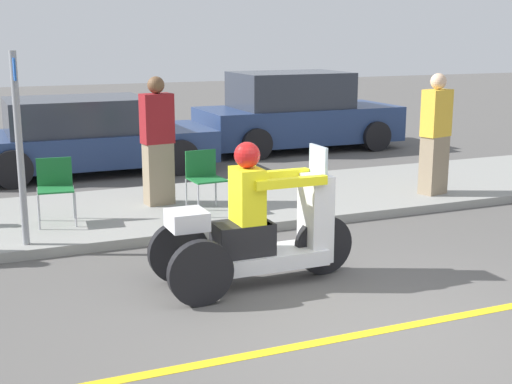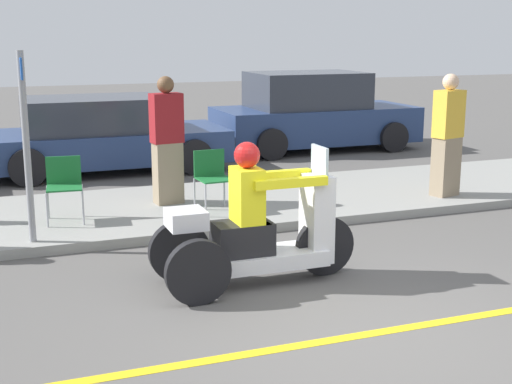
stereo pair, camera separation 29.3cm
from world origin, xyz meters
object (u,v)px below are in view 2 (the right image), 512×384
(folding_chair_curbside, at_px, (212,174))
(parked_car_lot_center, at_px, (101,136))
(street_sign, at_px, (26,140))
(spectator_end_of_line, at_px, (167,143))
(parked_car_lot_right, at_px, (312,114))
(spectator_far_back, at_px, (447,138))
(folding_chair_set_back, at_px, (64,182))
(motorcycle_trike, at_px, (256,233))

(folding_chair_curbside, height_order, parked_car_lot_center, parked_car_lot_center)
(parked_car_lot_center, height_order, street_sign, street_sign)
(spectator_end_of_line, distance_m, parked_car_lot_right, 6.02)
(spectator_far_back, xyz_separation_m, spectator_end_of_line, (-3.99, 0.97, -0.00))
(folding_chair_set_back, distance_m, parked_car_lot_right, 7.40)
(folding_chair_set_back, bearing_deg, street_sign, -118.21)
(parked_car_lot_right, relative_size, street_sign, 1.95)
(motorcycle_trike, xyz_separation_m, spectator_end_of_line, (-0.12, 3.24, 0.46))
(parked_car_lot_right, xyz_separation_m, parked_car_lot_center, (-4.67, -0.86, -0.13))
(spectator_far_back, distance_m, parked_car_lot_center, 6.22)
(motorcycle_trike, distance_m, parked_car_lot_right, 8.57)
(spectator_end_of_line, distance_m, street_sign, 2.37)
(street_sign, bearing_deg, motorcycle_trike, -43.03)
(motorcycle_trike, distance_m, folding_chair_curbside, 2.66)
(spectator_far_back, relative_size, parked_car_lot_right, 0.42)
(spectator_far_back, relative_size, parked_car_lot_center, 0.41)
(spectator_far_back, xyz_separation_m, parked_car_lot_right, (0.25, 5.24, -0.21))
(spectator_end_of_line, relative_size, parked_car_lot_right, 0.42)
(spectator_end_of_line, bearing_deg, motorcycle_trike, -87.85)
(spectator_far_back, height_order, spectator_end_of_line, spectator_far_back)
(street_sign, bearing_deg, spectator_far_back, 3.31)
(motorcycle_trike, height_order, folding_chair_set_back, motorcycle_trike)
(motorcycle_trike, height_order, spectator_end_of_line, spectator_end_of_line)
(parked_car_lot_right, bearing_deg, parked_car_lot_center, -169.51)
(folding_chair_set_back, height_order, parked_car_lot_right, parked_car_lot_right)
(folding_chair_set_back, distance_m, parked_car_lot_center, 3.98)
(spectator_end_of_line, distance_m, parked_car_lot_center, 3.44)
(motorcycle_trike, relative_size, parked_car_lot_center, 0.48)
(motorcycle_trike, xyz_separation_m, parked_car_lot_center, (-0.55, 6.64, 0.12))
(folding_chair_set_back, height_order, street_sign, street_sign)
(spectator_end_of_line, bearing_deg, street_sign, -145.96)
(parked_car_lot_center, bearing_deg, folding_chair_set_back, -105.29)
(parked_car_lot_right, distance_m, street_sign, 8.35)
(spectator_far_back, bearing_deg, motorcycle_trike, -149.54)
(folding_chair_curbside, relative_size, street_sign, 0.37)
(folding_chair_curbside, distance_m, parked_car_lot_center, 4.11)
(folding_chair_curbside, bearing_deg, spectator_end_of_line, 127.60)
(parked_car_lot_center, bearing_deg, parked_car_lot_right, 10.49)
(folding_chair_set_back, bearing_deg, parked_car_lot_right, 39.45)
(spectator_far_back, height_order, folding_chair_curbside, spectator_far_back)
(folding_chair_curbside, height_order, street_sign, street_sign)
(parked_car_lot_center, bearing_deg, folding_chair_curbside, -77.40)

